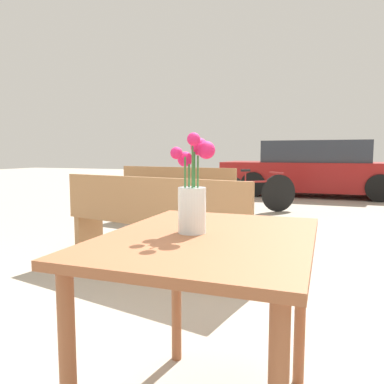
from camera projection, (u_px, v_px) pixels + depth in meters
table_front at (209, 265)px, 1.36m from camera, size 0.74×0.98×0.76m
flower_vase at (193, 196)px, 1.37m from camera, size 0.16×0.14×0.36m
bench_near at (154, 219)px, 3.26m from camera, size 1.96×0.73×0.85m
bench_middle at (172, 193)px, 5.42m from camera, size 1.96×0.66×0.85m
bicycle at (254, 193)px, 6.57m from camera, size 1.30×1.06×0.77m
parked_car at (315, 170)px, 9.23m from camera, size 4.45×1.73×1.35m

